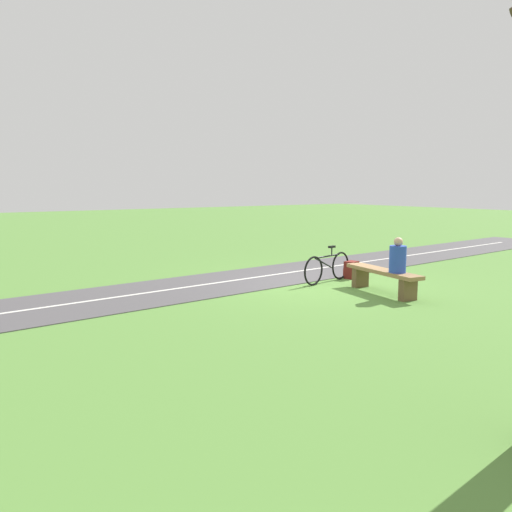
% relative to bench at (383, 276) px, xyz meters
% --- Properties ---
extents(ground_plane, '(80.00, 80.00, 0.00)m').
position_rel_bench_xyz_m(ground_plane, '(1.56, 0.33, -0.36)').
color(ground_plane, '#548438').
extents(paved_path, '(4.69, 36.09, 0.02)m').
position_rel_bench_xyz_m(paved_path, '(2.87, 4.33, -0.36)').
color(paved_path, '#4C494C').
rests_on(paved_path, ground_plane).
extents(path_centre_line, '(1.98, 31.95, 0.00)m').
position_rel_bench_xyz_m(path_centre_line, '(2.87, 4.33, -0.35)').
color(path_centre_line, silver).
rests_on(path_centre_line, paved_path).
extents(bench, '(2.10, 0.74, 0.52)m').
position_rel_bench_xyz_m(bench, '(0.00, 0.00, 0.00)').
color(bench, '#937047').
rests_on(bench, ground_plane).
extents(person_seated, '(0.39, 0.39, 0.73)m').
position_rel_bench_xyz_m(person_seated, '(-0.43, 0.07, 0.46)').
color(person_seated, '#2847B7').
rests_on(person_seated, bench).
extents(bicycle, '(0.38, 1.74, 0.87)m').
position_rel_bench_xyz_m(bicycle, '(1.60, 0.10, -0.00)').
color(bicycle, black).
rests_on(bicycle, ground_plane).
extents(backpack, '(0.35, 0.38, 0.43)m').
position_rel_bench_xyz_m(backpack, '(1.65, -0.75, -0.15)').
color(backpack, maroon).
rests_on(backpack, ground_plane).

